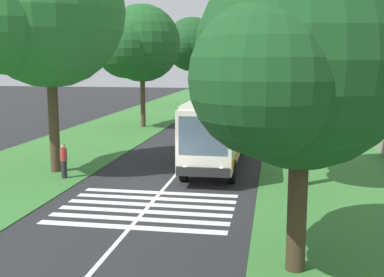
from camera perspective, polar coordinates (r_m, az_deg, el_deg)
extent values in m
plane|color=#262628|center=(20.57, -4.37, -7.07)|extent=(160.00, 160.00, 0.00)
cube|color=#387533|center=(36.99, -11.11, 0.13)|extent=(120.00, 8.00, 0.04)
cube|color=#387533|center=(34.79, 15.07, -0.59)|extent=(120.00, 8.00, 0.04)
cube|color=silver|center=(34.96, 1.57, -0.25)|extent=(110.00, 0.16, 0.01)
cube|color=silver|center=(26.68, 3.03, 1.33)|extent=(11.00, 2.50, 2.90)
cube|color=slate|center=(26.91, 3.11, 2.51)|extent=(9.68, 2.54, 0.85)
cube|color=slate|center=(21.27, 1.33, 0.26)|extent=(0.08, 2.20, 1.74)
cube|color=orange|center=(26.83, 3.01, -0.79)|extent=(10.78, 2.53, 0.36)
cube|color=silver|center=(26.51, 3.06, 4.63)|extent=(10.56, 2.30, 0.18)
cube|color=black|center=(21.46, 1.27, -3.95)|extent=(0.16, 2.40, 0.40)
sphere|color=#F2EDCC|center=(21.61, -0.82, -3.50)|extent=(0.24, 0.24, 0.24)
sphere|color=#F2EDCC|center=(21.39, 3.43, -3.65)|extent=(0.24, 0.24, 0.24)
cylinder|color=black|center=(23.33, -0.93, -3.68)|extent=(1.10, 0.32, 1.10)
cylinder|color=black|center=(30.49, 1.62, -0.62)|extent=(1.10, 0.32, 1.10)
cylinder|color=black|center=(23.03, 4.72, -3.88)|extent=(1.10, 0.32, 1.10)
cylinder|color=black|center=(30.26, 5.94, -0.74)|extent=(1.10, 0.32, 1.10)
cube|color=silver|center=(17.32, -7.24, -10.27)|extent=(0.45, 6.80, 0.01)
cube|color=silver|center=(18.14, -6.41, -9.35)|extent=(0.45, 6.80, 0.01)
cube|color=silver|center=(18.96, -5.65, -8.50)|extent=(0.45, 6.80, 0.01)
cube|color=silver|center=(19.79, -4.96, -7.73)|extent=(0.45, 6.80, 0.01)
cube|color=silver|center=(20.63, -4.33, -7.01)|extent=(0.45, 6.80, 0.01)
cube|color=silver|center=(21.47, -3.75, -6.35)|extent=(0.45, 6.80, 0.01)
cube|color=#B7A893|center=(43.90, 0.87, 2.38)|extent=(4.30, 1.75, 0.70)
cube|color=slate|center=(43.73, 0.85, 3.18)|extent=(2.00, 1.61, 0.55)
cylinder|color=black|center=(42.73, -0.44, 1.92)|extent=(0.64, 0.22, 0.64)
cylinder|color=black|center=(45.37, 0.16, 2.34)|extent=(0.64, 0.22, 0.64)
cylinder|color=black|center=(42.49, 1.63, 1.87)|extent=(0.64, 0.22, 0.64)
cylinder|color=black|center=(45.14, 2.11, 2.30)|extent=(0.64, 0.22, 0.64)
cube|color=#B21E1E|center=(51.51, 2.49, 3.39)|extent=(4.30, 1.75, 0.70)
cube|color=slate|center=(51.35, 2.48, 4.07)|extent=(2.00, 1.61, 0.55)
cylinder|color=black|center=(50.30, 1.41, 3.02)|extent=(0.64, 0.22, 0.64)
cylinder|color=black|center=(52.96, 1.83, 3.33)|extent=(0.64, 0.22, 0.64)
cylinder|color=black|center=(50.10, 3.18, 2.98)|extent=(0.64, 0.22, 0.64)
cylinder|color=black|center=(52.77, 3.51, 3.30)|extent=(0.64, 0.22, 0.64)
cube|color=navy|center=(56.96, 6.67, 3.90)|extent=(4.30, 1.75, 0.70)
cube|color=slate|center=(56.81, 6.67, 4.52)|extent=(2.00, 1.61, 0.55)
cylinder|color=black|center=(55.68, 5.79, 3.58)|extent=(0.64, 0.22, 0.64)
cylinder|color=black|center=(58.37, 5.97, 3.83)|extent=(0.64, 0.22, 0.64)
cylinder|color=black|center=(55.60, 7.39, 3.54)|extent=(0.64, 0.22, 0.64)
cylinder|color=black|center=(58.29, 7.50, 3.80)|extent=(0.64, 0.22, 0.64)
cylinder|color=brown|center=(61.97, -0.01, 6.60)|extent=(0.45, 0.45, 5.75)
sphere|color=#19471E|center=(61.93, -0.01, 10.97)|extent=(6.72, 6.72, 6.72)
sphere|color=#19471E|center=(63.91, 0.30, 10.47)|extent=(4.27, 4.27, 4.27)
sphere|color=#19471E|center=(60.45, -1.24, 10.53)|extent=(4.42, 4.42, 4.42)
cylinder|color=#4C3826|center=(41.92, -5.78, 4.98)|extent=(0.41, 0.41, 5.30)
sphere|color=#1E5623|center=(41.83, -5.88, 11.05)|extent=(6.48, 6.48, 6.48)
sphere|color=#1E5623|center=(43.69, -5.18, 10.34)|extent=(4.85, 4.85, 4.85)
sphere|color=#1E5623|center=(40.54, -7.83, 10.38)|extent=(4.79, 4.79, 4.79)
cylinder|color=#4C3826|center=(25.76, -15.92, 2.82)|extent=(0.52, 0.52, 6.01)
sphere|color=#286B2D|center=(25.72, -16.43, 14.12)|extent=(7.54, 7.54, 7.54)
sphere|color=#286B2D|center=(27.73, -14.29, 12.66)|extent=(4.23, 4.23, 4.23)
sphere|color=#286B2D|center=(24.54, -20.77, 12.83)|extent=(5.06, 5.06, 5.06)
cylinder|color=#3D2D1E|center=(13.50, 12.25, -6.66)|extent=(0.53, 0.53, 4.15)
sphere|color=#19471E|center=(13.00, 12.80, 8.96)|extent=(5.67, 5.67, 5.67)
sphere|color=#19471E|center=(14.71, 12.40, 7.32)|extent=(4.06, 4.06, 4.06)
sphere|color=#19471E|center=(11.57, 8.86, 6.96)|extent=(3.76, 3.76, 3.76)
cylinder|color=#3D2D1E|center=(22.46, 12.77, 2.85)|extent=(0.50, 0.50, 6.63)
sphere|color=#337A38|center=(24.38, 12.92, 14.19)|extent=(4.17, 4.17, 4.17)
sphere|color=#337A38|center=(20.80, 10.70, 15.16)|extent=(4.68, 4.68, 4.68)
cylinder|color=brown|center=(50.80, 11.25, 5.28)|extent=(0.57, 0.57, 4.76)
sphere|color=#286B2D|center=(50.70, 11.40, 10.24)|extent=(7.32, 7.32, 7.32)
sphere|color=#286B2D|center=(52.89, 11.32, 9.60)|extent=(4.43, 4.43, 4.43)
sphere|color=#286B2D|center=(48.85, 10.14, 9.68)|extent=(4.37, 4.37, 4.37)
cylinder|color=#473828|center=(36.23, 10.21, 6.14)|extent=(0.24, 0.24, 7.71)
cube|color=#3D3326|center=(36.20, 10.36, 11.29)|extent=(0.12, 1.40, 0.12)
cube|color=gray|center=(40.06, 19.29, 1.24)|extent=(70.00, 0.40, 1.02)
cylinder|color=#26262D|center=(24.60, -14.74, -3.52)|extent=(0.28, 0.28, 0.85)
cylinder|color=#B23333|center=(24.45, -14.81, -1.86)|extent=(0.34, 0.34, 0.60)
sphere|color=tan|center=(24.38, -14.85, -0.89)|extent=(0.24, 0.24, 0.24)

